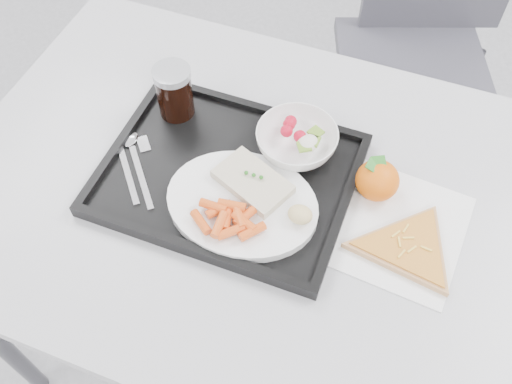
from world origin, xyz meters
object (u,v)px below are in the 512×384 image
(tray, at_px, (228,176))
(pizza_slice, at_px, (408,248))
(dinner_plate, at_px, (242,204))
(tangerine, at_px, (377,180))
(salad_bowl, at_px, (297,141))
(chair, at_px, (425,29))
(cola_glass, at_px, (174,91))
(table, at_px, (273,214))

(tray, distance_m, pizza_slice, 0.34)
(tray, bearing_deg, dinner_plate, -48.72)
(tangerine, xyz_separation_m, pizza_slice, (0.08, -0.10, -0.02))
(tangerine, relative_size, pizza_slice, 0.29)
(dinner_plate, xyz_separation_m, pizza_slice, (0.29, 0.03, -0.01))
(salad_bowl, bearing_deg, tangerine, -11.30)
(tangerine, bearing_deg, chair, 90.49)
(tray, bearing_deg, cola_glass, 145.16)
(tray, relative_size, cola_glass, 4.17)
(chair, xyz_separation_m, dinner_plate, (-0.20, -0.88, 0.24))
(dinner_plate, relative_size, cola_glass, 2.50)
(chair, bearing_deg, cola_glass, -119.41)
(dinner_plate, height_order, tangerine, tangerine)
(chair, relative_size, salad_bowl, 6.11)
(table, bearing_deg, dinner_plate, -125.21)
(salad_bowl, bearing_deg, chair, 77.93)
(salad_bowl, relative_size, cola_glass, 1.41)
(chair, height_order, tangerine, chair)
(tray, xyz_separation_m, salad_bowl, (0.10, 0.10, 0.03))
(tray, xyz_separation_m, pizza_slice, (0.34, -0.03, 0.00))
(dinner_plate, relative_size, pizza_slice, 0.95)
(salad_bowl, height_order, pizza_slice, salad_bowl)
(cola_glass, distance_m, pizza_slice, 0.52)
(chair, bearing_deg, tray, -106.98)
(table, bearing_deg, tangerine, 22.56)
(cola_glass, bearing_deg, table, -24.28)
(dinner_plate, distance_m, cola_glass, 0.27)
(table, distance_m, pizza_slice, 0.26)
(dinner_plate, distance_m, tangerine, 0.24)
(salad_bowl, xyz_separation_m, tangerine, (0.16, -0.03, -0.00))
(tray, bearing_deg, table, -1.82)
(chair, height_order, dinner_plate, chair)
(chair, height_order, cola_glass, chair)
(table, height_order, tangerine, tangerine)
(dinner_plate, height_order, cola_glass, cola_glass)
(chair, bearing_deg, table, -101.11)
(table, distance_m, dinner_plate, 0.11)
(salad_bowl, distance_m, cola_glass, 0.25)
(cola_glass, bearing_deg, dinner_plate, -38.88)
(tray, height_order, cola_glass, cola_glass)
(tangerine, bearing_deg, table, -157.44)
(tangerine, bearing_deg, pizza_slice, -50.45)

